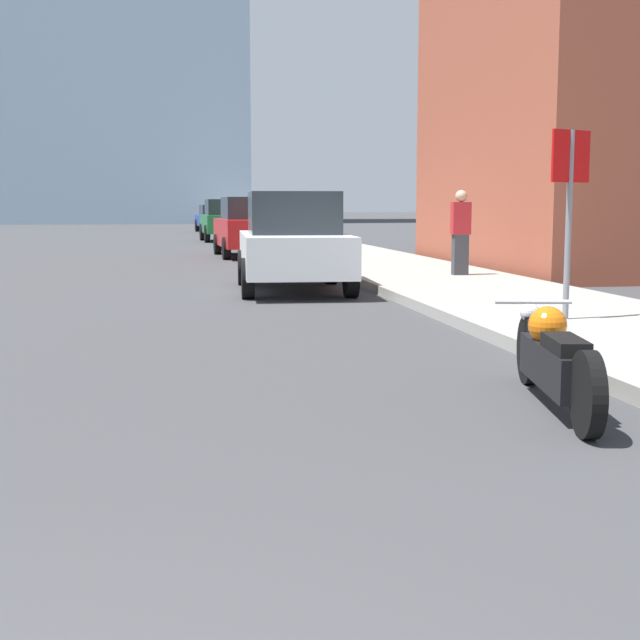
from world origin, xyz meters
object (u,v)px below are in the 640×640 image
(parked_car_green, at_px, (225,220))
(pedestrian, at_px, (461,232))
(stop_sign, at_px, (570,191))
(parked_car_blue, at_px, (215,218))
(parked_car_red, at_px, (249,227))
(motorcycle, at_px, (554,359))
(parked_car_white, at_px, (293,242))

(parked_car_green, bearing_deg, pedestrian, -83.85)
(parked_car_green, bearing_deg, stop_sign, -87.85)
(parked_car_green, xyz_separation_m, parked_car_blue, (0.16, 13.00, -0.09))
(parked_car_green, height_order, pedestrian, pedestrian)
(parked_car_red, relative_size, parked_car_blue, 0.97)
(parked_car_red, xyz_separation_m, parked_car_blue, (0.14, 24.45, -0.06))
(pedestrian, bearing_deg, parked_car_green, 98.98)
(motorcycle, xyz_separation_m, pedestrian, (2.70, 10.43, 0.62))
(parked_car_white, relative_size, parked_car_red, 0.93)
(motorcycle, distance_m, parked_car_red, 19.96)
(parked_car_blue, bearing_deg, parked_car_white, -94.37)
(stop_sign, relative_size, pedestrian, 1.35)
(parked_car_white, height_order, pedestrian, pedestrian)
(motorcycle, relative_size, parked_car_white, 0.54)
(parked_car_blue, relative_size, stop_sign, 2.13)
(motorcycle, bearing_deg, parked_car_white, 104.90)
(stop_sign, height_order, pedestrian, stop_sign)
(parked_car_white, relative_size, parked_car_green, 1.09)
(motorcycle, relative_size, parked_car_green, 0.59)
(stop_sign, bearing_deg, parked_car_blue, 93.18)
(parked_car_white, xyz_separation_m, pedestrian, (3.41, 1.15, 0.13))
(motorcycle, bearing_deg, pedestrian, 86.03)
(parked_car_green, relative_size, parked_car_blue, 0.83)
(parked_car_green, distance_m, stop_sign, 27.79)
(parked_car_red, bearing_deg, parked_car_blue, 87.42)
(parked_car_red, distance_m, pedestrian, 10.07)
(parked_car_white, xyz_separation_m, stop_sign, (2.51, -5.56, 0.80))
(parked_car_green, height_order, parked_car_blue, parked_car_green)
(motorcycle, distance_m, stop_sign, 4.33)
(parked_car_blue, relative_size, pedestrian, 2.88)
(parked_car_white, height_order, stop_sign, stop_sign)
(motorcycle, bearing_deg, stop_sign, 74.75)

